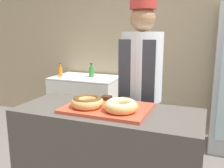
{
  "coord_description": "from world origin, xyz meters",
  "views": [
    {
      "loc": [
        0.7,
        -1.68,
        1.53
      ],
      "look_at": [
        0.0,
        0.1,
        1.12
      ],
      "focal_mm": 40.0,
      "sensor_mm": 36.0,
      "label": 1
    }
  ],
  "objects": [
    {
      "name": "serving_tray",
      "position": [
        0.0,
        0.0,
        0.95
      ],
      "size": [
        0.64,
        0.46,
        0.02
      ],
      "color": "#D84C33",
      "rests_on": "display_counter"
    },
    {
      "name": "wall_back",
      "position": [
        0.0,
        2.13,
        1.35
      ],
      "size": [
        8.0,
        0.06,
        2.7
      ],
      "color": "tan",
      "rests_on": "ground_plane"
    },
    {
      "name": "bottle_orange",
      "position": [
        -1.48,
        1.62,
        0.9
      ],
      "size": [
        0.06,
        0.06,
        0.21
      ],
      "color": "orange",
      "rests_on": "chest_freezer"
    },
    {
      "name": "chest_freezer",
      "position": [
        -1.09,
        1.73,
        0.42
      ],
      "size": [
        1.03,
        0.67,
        0.82
      ],
      "color": "white",
      "rests_on": "ground_plane"
    },
    {
      "name": "brownie_back_left",
      "position": [
        -0.08,
        0.18,
        0.98
      ],
      "size": [
        0.07,
        0.07,
        0.03
      ],
      "color": "#382111",
      "rests_on": "serving_tray"
    },
    {
      "name": "brownie_back_right",
      "position": [
        0.08,
        0.18,
        0.98
      ],
      "size": [
        0.07,
        0.07,
        0.03
      ],
      "color": "#382111",
      "rests_on": "serving_tray"
    },
    {
      "name": "display_counter",
      "position": [
        0.0,
        0.0,
        0.47
      ],
      "size": [
        1.42,
        0.6,
        0.94
      ],
      "color": "#4C4742",
      "rests_on": "ground_plane"
    },
    {
      "name": "baker_person",
      "position": [
        0.1,
        0.61,
        0.95
      ],
      "size": [
        0.4,
        0.4,
        1.8
      ],
      "color": "#4C4C51",
      "rests_on": "ground_plane"
    },
    {
      "name": "donut_light_glaze",
      "position": [
        0.13,
        -0.07,
        1.01
      ],
      "size": [
        0.25,
        0.25,
        0.08
      ],
      "color": "tan",
      "rests_on": "serving_tray"
    },
    {
      "name": "donut_chocolate_glaze",
      "position": [
        -0.13,
        -0.07,
        1.01
      ],
      "size": [
        0.25,
        0.25,
        0.08
      ],
      "color": "tan",
      "rests_on": "serving_tray"
    },
    {
      "name": "bottle_green",
      "position": [
        -1.01,
        1.78,
        0.9
      ],
      "size": [
        0.08,
        0.08,
        0.21
      ],
      "color": "#2D8C38",
      "rests_on": "chest_freezer"
    }
  ]
}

